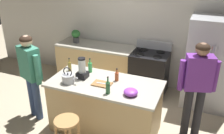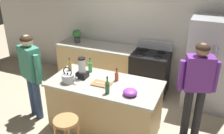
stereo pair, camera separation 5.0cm
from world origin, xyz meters
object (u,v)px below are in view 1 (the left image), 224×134
(person_by_island_left, at_px, (30,70))
(tea_kettle, at_px, (68,78))
(potted_plant, at_px, (76,35))
(person_by_sink_right, at_px, (197,83))
(cutting_board, at_px, (102,84))
(blender_appliance, at_px, (82,70))
(bottle_cooking_sauce, at_px, (117,76))
(chef_knife, at_px, (103,83))
(bottle_olive_oil, at_px, (108,87))
(refrigerator, at_px, (210,64))
(bottle_vinegar, at_px, (70,66))
(kitchen_island, at_px, (105,107))
(bottle_soda, at_px, (90,67))
(bar_stool, at_px, (67,128))
(mixing_bowl, at_px, (131,92))
(stove_range, at_px, (149,73))

(person_by_island_left, height_order, tea_kettle, person_by_island_left)
(potted_plant, bearing_deg, person_by_sink_right, -22.55)
(cutting_board, bearing_deg, potted_plant, 130.64)
(blender_appliance, bearing_deg, bottle_cooking_sauce, 11.96)
(blender_appliance, bearing_deg, chef_knife, -12.66)
(bottle_olive_oil, height_order, tea_kettle, bottle_olive_oil)
(blender_appliance, bearing_deg, person_by_sink_right, 11.78)
(refrigerator, relative_size, bottle_olive_oil, 6.43)
(refrigerator, xyz_separation_m, bottle_vinegar, (-2.28, -1.32, 0.11))
(kitchen_island, relative_size, person_by_island_left, 1.15)
(bottle_soda, bearing_deg, tea_kettle, -106.68)
(bar_stool, bearing_deg, mixing_bowl, 37.94)
(bottle_cooking_sauce, bearing_deg, tea_kettle, -152.71)
(stove_range, bearing_deg, potted_plant, 179.17)
(stove_range, height_order, chef_knife, stove_range)
(mixing_bowl, xyz_separation_m, chef_knife, (-0.50, 0.13, -0.03))
(bottle_olive_oil, bearing_deg, cutting_board, 132.50)
(bottle_vinegar, height_order, cutting_board, bottle_vinegar)
(person_by_island_left, distance_m, cutting_board, 1.32)
(bottle_cooking_sauce, distance_m, bottle_soda, 0.56)
(bottle_vinegar, distance_m, tea_kettle, 0.45)
(stove_range, bearing_deg, cutting_board, -103.30)
(bar_stool, bearing_deg, bottle_olive_oil, 49.51)
(person_by_sink_right, xyz_separation_m, tea_kettle, (-1.91, -0.61, -0.01))
(bottle_vinegar, bearing_deg, refrigerator, 30.00)
(chef_knife, bearing_deg, bottle_cooking_sauce, 48.15)
(cutting_board, bearing_deg, blender_appliance, 166.72)
(bottle_vinegar, relative_size, tea_kettle, 0.86)
(tea_kettle, bearing_deg, bottle_cooking_sauce, 27.29)
(person_by_sink_right, xyz_separation_m, bar_stool, (-1.62, -1.18, -0.49))
(stove_range, distance_m, blender_appliance, 1.79)
(refrigerator, xyz_separation_m, person_by_sink_right, (-0.16, -1.10, 0.11))
(bar_stool, relative_size, tea_kettle, 2.37)
(stove_range, height_order, potted_plant, potted_plant)
(mixing_bowl, bearing_deg, bottle_soda, 152.51)
(person_by_island_left, height_order, mixing_bowl, person_by_island_left)
(kitchen_island, xyz_separation_m, mixing_bowl, (0.50, -0.20, 0.50))
(person_by_sink_right, bearing_deg, person_by_island_left, -168.64)
(bottle_soda, relative_size, chef_knife, 1.16)
(bottle_soda, bearing_deg, potted_plant, 128.36)
(stove_range, xyz_separation_m, bottle_vinegar, (-1.11, -1.34, 0.53))
(bottle_soda, bearing_deg, mixing_bowl, -27.49)
(cutting_board, bearing_deg, person_by_sink_right, 18.53)
(kitchen_island, bearing_deg, chef_knife, -89.89)
(bar_stool, height_order, tea_kettle, tea_kettle)
(bottle_vinegar, distance_m, bottle_soda, 0.37)
(bar_stool, bearing_deg, cutting_board, 71.94)
(bar_stool, bearing_deg, tea_kettle, 117.05)
(potted_plant, height_order, tea_kettle, potted_plant)
(stove_range, xyz_separation_m, bottle_soda, (-0.75, -1.26, 0.54))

